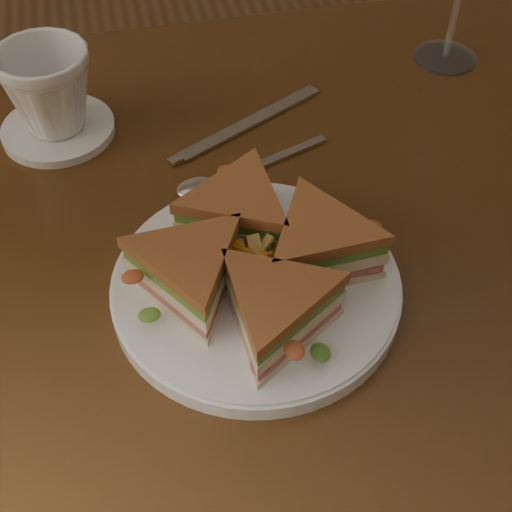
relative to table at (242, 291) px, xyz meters
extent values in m
cube|color=#341C0B|center=(0.00, 0.00, 0.08)|extent=(1.20, 0.80, 0.04)
cylinder|color=black|center=(0.54, 0.34, -0.30)|extent=(0.06, 0.06, 0.71)
cylinder|color=white|center=(0.00, -0.08, 0.11)|extent=(0.26, 0.26, 0.02)
cube|color=silver|center=(0.06, 0.09, 0.10)|extent=(0.13, 0.05, 0.00)
ellipsoid|color=silver|center=(-0.03, 0.06, 0.10)|extent=(0.05, 0.03, 0.01)
cube|color=silver|center=(0.05, 0.16, 0.10)|extent=(0.18, 0.11, 0.00)
cube|color=silver|center=(-0.03, 0.12, 0.10)|extent=(0.05, 0.03, 0.00)
cylinder|color=white|center=(0.32, 0.24, 0.10)|extent=(0.08, 0.08, 0.00)
cylinder|color=white|center=(0.32, 0.24, 0.16)|extent=(0.01, 0.01, 0.11)
cylinder|color=white|center=(-0.17, 0.19, 0.10)|extent=(0.13, 0.13, 0.01)
imported|color=white|center=(-0.17, 0.19, 0.16)|extent=(0.12, 0.12, 0.09)
camera|label=1|loc=(-0.09, -0.49, 0.60)|focal=50.00mm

